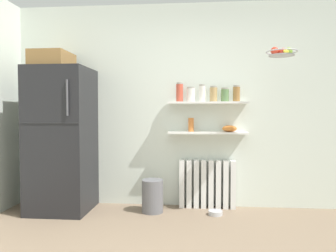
{
  "coord_description": "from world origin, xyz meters",
  "views": [
    {
      "loc": [
        0.15,
        -2.15,
        1.21
      ],
      "look_at": [
        -0.19,
        1.6,
        1.05
      ],
      "focal_mm": 34.45,
      "sensor_mm": 36.0,
      "label": 1
    }
  ],
  "objects_px": {
    "storage_jar_3": "(213,94)",
    "storage_jar_5": "(236,94)",
    "radiator": "(207,184)",
    "storage_jar_0": "(180,92)",
    "storage_jar_1": "(191,94)",
    "hanging_fruit_basket": "(282,52)",
    "refrigerator": "(61,136)",
    "shelf_bowl": "(229,129)",
    "pet_food_bowl": "(215,213)",
    "storage_jar_2": "(202,93)",
    "storage_jar_4": "(225,95)",
    "trash_bin": "(153,196)",
    "vase": "(191,125)"
  },
  "relations": [
    {
      "from": "radiator",
      "to": "trash_bin",
      "type": "xyz_separation_m",
      "value": [
        -0.67,
        -0.25,
        -0.1
      ]
    },
    {
      "from": "storage_jar_1",
      "to": "vase",
      "type": "xyz_separation_m",
      "value": [
        0.0,
        0.0,
        -0.38
      ]
    },
    {
      "from": "storage_jar_0",
      "to": "pet_food_bowl",
      "type": "bearing_deg",
      "value": -29.95
    },
    {
      "from": "storage_jar_0",
      "to": "vase",
      "type": "distance_m",
      "value": 0.43
    },
    {
      "from": "radiator",
      "to": "hanging_fruit_basket",
      "type": "relative_size",
      "value": 2.1
    },
    {
      "from": "storage_jar_5",
      "to": "pet_food_bowl",
      "type": "height_order",
      "value": "storage_jar_5"
    },
    {
      "from": "shelf_bowl",
      "to": "storage_jar_5",
      "type": "bearing_deg",
      "value": 0.0
    },
    {
      "from": "storage_jar_3",
      "to": "storage_jar_5",
      "type": "relative_size",
      "value": 0.97
    },
    {
      "from": "vase",
      "to": "storage_jar_0",
      "type": "bearing_deg",
      "value": -180.0
    },
    {
      "from": "radiator",
      "to": "storage_jar_5",
      "type": "height_order",
      "value": "storage_jar_5"
    },
    {
      "from": "refrigerator",
      "to": "pet_food_bowl",
      "type": "relative_size",
      "value": 11.67
    },
    {
      "from": "radiator",
      "to": "vase",
      "type": "xyz_separation_m",
      "value": [
        -0.21,
        -0.03,
        0.75
      ]
    },
    {
      "from": "refrigerator",
      "to": "radiator",
      "type": "distance_m",
      "value": 1.91
    },
    {
      "from": "vase",
      "to": "shelf_bowl",
      "type": "relative_size",
      "value": 0.95
    },
    {
      "from": "storage_jar_1",
      "to": "storage_jar_3",
      "type": "relative_size",
      "value": 0.95
    },
    {
      "from": "storage_jar_0",
      "to": "hanging_fruit_basket",
      "type": "bearing_deg",
      "value": -19.8
    },
    {
      "from": "storage_jar_2",
      "to": "storage_jar_4",
      "type": "xyz_separation_m",
      "value": [
        0.28,
        0.0,
        -0.02
      ]
    },
    {
      "from": "storage_jar_5",
      "to": "trash_bin",
      "type": "distance_m",
      "value": 1.62
    },
    {
      "from": "refrigerator",
      "to": "shelf_bowl",
      "type": "relative_size",
      "value": 10.72
    },
    {
      "from": "storage_jar_3",
      "to": "storage_jar_5",
      "type": "xyz_separation_m",
      "value": [
        0.28,
        0.0,
        0.0
      ]
    },
    {
      "from": "storage_jar_2",
      "to": "radiator",
      "type": "bearing_deg",
      "value": 23.14
    },
    {
      "from": "radiator",
      "to": "storage_jar_3",
      "type": "height_order",
      "value": "storage_jar_3"
    },
    {
      "from": "storage_jar_3",
      "to": "shelf_bowl",
      "type": "bearing_deg",
      "value": 0.0
    },
    {
      "from": "refrigerator",
      "to": "storage_jar_0",
      "type": "height_order",
      "value": "refrigerator"
    },
    {
      "from": "storage_jar_3",
      "to": "pet_food_bowl",
      "type": "height_order",
      "value": "storage_jar_3"
    },
    {
      "from": "storage_jar_0",
      "to": "radiator",
      "type": "bearing_deg",
      "value": 4.88
    },
    {
      "from": "storage_jar_1",
      "to": "storage_jar_5",
      "type": "relative_size",
      "value": 0.92
    },
    {
      "from": "radiator",
      "to": "storage_jar_1",
      "type": "distance_m",
      "value": 1.15
    },
    {
      "from": "storage_jar_5",
      "to": "refrigerator",
      "type": "bearing_deg",
      "value": -173.74
    },
    {
      "from": "vase",
      "to": "storage_jar_4",
      "type": "bearing_deg",
      "value": 0.0
    },
    {
      "from": "storage_jar_4",
      "to": "hanging_fruit_basket",
      "type": "xyz_separation_m",
      "value": [
        0.58,
        -0.41,
        0.44
      ]
    },
    {
      "from": "refrigerator",
      "to": "shelf_bowl",
      "type": "distance_m",
      "value": 2.07
    },
    {
      "from": "storage_jar_4",
      "to": "trash_bin",
      "type": "xyz_separation_m",
      "value": [
        -0.88,
        -0.22,
        -1.23
      ]
    },
    {
      "from": "radiator",
      "to": "hanging_fruit_basket",
      "type": "height_order",
      "value": "hanging_fruit_basket"
    },
    {
      "from": "storage_jar_4",
      "to": "refrigerator",
      "type": "bearing_deg",
      "value": -173.3
    },
    {
      "from": "pet_food_bowl",
      "to": "hanging_fruit_basket",
      "type": "bearing_deg",
      "value": -12.6
    },
    {
      "from": "storage_jar_1",
      "to": "vase",
      "type": "distance_m",
      "value": 0.38
    },
    {
      "from": "storage_jar_2",
      "to": "storage_jar_5",
      "type": "xyz_separation_m",
      "value": [
        0.42,
        0.0,
        -0.01
      ]
    },
    {
      "from": "shelf_bowl",
      "to": "pet_food_bowl",
      "type": "distance_m",
      "value": 1.03
    },
    {
      "from": "storage_jar_0",
      "to": "storage_jar_1",
      "type": "bearing_deg",
      "value": 0.0
    },
    {
      "from": "radiator",
      "to": "storage_jar_4",
      "type": "relative_size",
      "value": 4.12
    },
    {
      "from": "storage_jar_0",
      "to": "storage_jar_3",
      "type": "distance_m",
      "value": 0.42
    },
    {
      "from": "radiator",
      "to": "trash_bin",
      "type": "height_order",
      "value": "radiator"
    },
    {
      "from": "refrigerator",
      "to": "storage_jar_2",
      "type": "xyz_separation_m",
      "value": [
        1.72,
        0.23,
        0.53
      ]
    },
    {
      "from": "storage_jar_4",
      "to": "shelf_bowl",
      "type": "xyz_separation_m",
      "value": [
        0.06,
        0.0,
        -0.42
      ]
    },
    {
      "from": "pet_food_bowl",
      "to": "hanging_fruit_basket",
      "type": "relative_size",
      "value": 0.49
    },
    {
      "from": "storage_jar_2",
      "to": "storage_jar_3",
      "type": "xyz_separation_m",
      "value": [
        0.14,
        0.0,
        -0.01
      ]
    },
    {
      "from": "storage_jar_0",
      "to": "trash_bin",
      "type": "bearing_deg",
      "value": -145.64
    },
    {
      "from": "storage_jar_4",
      "to": "vase",
      "type": "height_order",
      "value": "storage_jar_4"
    },
    {
      "from": "radiator",
      "to": "storage_jar_2",
      "type": "distance_m",
      "value": 1.15
    }
  ]
}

